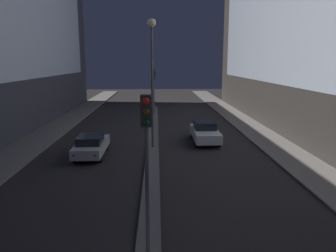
# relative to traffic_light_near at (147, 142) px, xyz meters

# --- Properties ---
(median_strip) EXTENTS (0.83, 36.13, 0.15)m
(median_strip) POSITION_rel_traffic_light_near_xyz_m (0.00, 15.70, -3.71)
(median_strip) COLOR #56544F
(median_strip) RESTS_ON ground
(traffic_light_near) EXTENTS (0.32, 0.42, 4.98)m
(traffic_light_near) POSITION_rel_traffic_light_near_xyz_m (0.00, 0.00, 0.00)
(traffic_light_near) COLOR #4C4C51
(traffic_light_near) RESTS_ON median_strip
(traffic_light_mid) EXTENTS (0.32, 0.42, 4.98)m
(traffic_light_mid) POSITION_rel_traffic_light_near_xyz_m (0.00, 27.91, 0.00)
(traffic_light_mid) COLOR #4C4C51
(traffic_light_mid) RESTS_ON median_strip
(street_lamp) EXTENTS (0.56, 0.56, 8.64)m
(street_lamp) POSITION_rel_traffic_light_near_xyz_m (0.00, 13.07, 2.43)
(street_lamp) COLOR #4C4C51
(street_lamp) RESTS_ON median_strip
(car_left_lane) EXTENTS (1.74, 4.36, 1.42)m
(car_left_lane) POSITION_rel_traffic_light_near_xyz_m (-3.94, 11.42, -3.05)
(car_left_lane) COLOR #B2B2B7
(car_left_lane) RESTS_ON ground
(car_right_lane) EXTENTS (1.84, 4.55, 1.53)m
(car_right_lane) POSITION_rel_traffic_light_near_xyz_m (3.94, 14.99, -3.00)
(car_right_lane) COLOR silver
(car_right_lane) RESTS_ON ground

